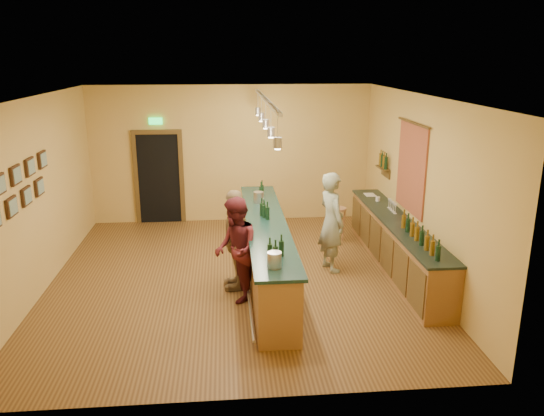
{
  "coord_description": "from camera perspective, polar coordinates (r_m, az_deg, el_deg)",
  "views": [
    {
      "loc": [
        -0.15,
        -8.8,
        3.85
      ],
      "look_at": [
        0.66,
        0.2,
        1.23
      ],
      "focal_mm": 35.0,
      "sensor_mm": 36.0,
      "label": 1
    }
  ],
  "objects": [
    {
      "name": "customer_b",
      "position": [
        8.93,
        -3.98,
        -3.4
      ],
      "size": [
        0.47,
        1.03,
        1.73
      ],
      "primitive_type": "imported",
      "rotation": [
        0.0,
        0.0,
        -1.53
      ],
      "color": "#997A51",
      "rests_on": "floor"
    },
    {
      "name": "wall_right",
      "position": [
        9.7,
        15.55,
        2.17
      ],
      "size": [
        0.02,
        7.0,
        3.2
      ],
      "primitive_type": "cube",
      "color": "gold",
      "rests_on": "floor"
    },
    {
      "name": "back_counter",
      "position": [
        10.09,
        13.23,
        -3.74
      ],
      "size": [
        0.6,
        4.55,
        1.27
      ],
      "color": "brown",
      "rests_on": "floor"
    },
    {
      "name": "wall_front",
      "position": [
        5.76,
        -3.26,
        -6.83
      ],
      "size": [
        6.5,
        0.02,
        3.2
      ],
      "primitive_type": "cube",
      "color": "gold",
      "rests_on": "floor"
    },
    {
      "name": "ceiling",
      "position": [
        8.83,
        -4.24,
        11.92
      ],
      "size": [
        6.5,
        7.0,
        0.02
      ],
      "primitive_type": "cube",
      "color": "silver",
      "rests_on": "wall_back"
    },
    {
      "name": "tasting_bar",
      "position": [
        9.4,
        -0.65,
        -3.99
      ],
      "size": [
        0.73,
        5.1,
        1.38
      ],
      "color": "brown",
      "rests_on": "floor"
    },
    {
      "name": "pendant_track",
      "position": [
        8.87,
        -0.69,
        10.57
      ],
      "size": [
        0.11,
        4.6,
        0.5
      ],
      "color": "silver",
      "rests_on": "ceiling"
    },
    {
      "name": "bar_stool",
      "position": [
        11.23,
        7.05,
        -0.68
      ],
      "size": [
        0.37,
        0.37,
        0.76
      ],
      "rotation": [
        0.0,
        0.0,
        0.21
      ],
      "color": "#936142",
      "rests_on": "floor"
    },
    {
      "name": "customer_a",
      "position": [
        8.5,
        -3.91,
        -4.51
      ],
      "size": [
        0.75,
        0.91,
        1.7
      ],
      "primitive_type": "imported",
      "rotation": [
        0.0,
        0.0,
        -1.43
      ],
      "color": "#59191E",
      "rests_on": "floor"
    },
    {
      "name": "tapestry",
      "position": [
        10.01,
        14.76,
        4.12
      ],
      "size": [
        0.03,
        1.4,
        1.6
      ],
      "primitive_type": "cube",
      "color": "maroon",
      "rests_on": "wall_right"
    },
    {
      "name": "doorway",
      "position": [
        12.67,
        -12.06,
        3.41
      ],
      "size": [
        1.15,
        0.09,
        2.48
      ],
      "color": "black",
      "rests_on": "wall_back"
    },
    {
      "name": "picture_grid",
      "position": [
        8.82,
        -25.31,
        2.17
      ],
      "size": [
        0.06,
        2.2,
        0.7
      ],
      "primitive_type": null,
      "color": "#382111",
      "rests_on": "wall_left"
    },
    {
      "name": "wall_back",
      "position": [
        12.51,
        -4.39,
        5.78
      ],
      "size": [
        6.5,
        0.02,
        3.2
      ],
      "primitive_type": "cube",
      "color": "gold",
      "rests_on": "floor"
    },
    {
      "name": "bartender",
      "position": [
        9.69,
        6.42,
        -1.51
      ],
      "size": [
        0.62,
        0.78,
        1.85
      ],
      "primitive_type": "imported",
      "rotation": [
        0.0,
        0.0,
        1.88
      ],
      "color": "gray",
      "rests_on": "floor"
    },
    {
      "name": "floor",
      "position": [
        9.61,
        -3.84,
        -7.47
      ],
      "size": [
        7.0,
        7.0,
        0.0
      ],
      "primitive_type": "plane",
      "color": "#523217",
      "rests_on": "ground"
    },
    {
      "name": "bottle_shelf",
      "position": [
        11.42,
        11.92,
        4.81
      ],
      "size": [
        0.17,
        0.55,
        0.54
      ],
      "color": "#483315",
      "rests_on": "wall_right"
    },
    {
      "name": "wall_left",
      "position": [
        9.6,
        -23.82,
        1.23
      ],
      "size": [
        0.02,
        7.0,
        3.2
      ],
      "primitive_type": "cube",
      "color": "gold",
      "rests_on": "floor"
    }
  ]
}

